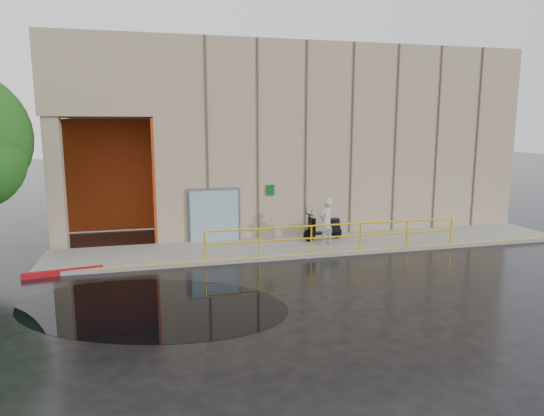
% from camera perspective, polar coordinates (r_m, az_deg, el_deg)
% --- Properties ---
extents(ground, '(120.00, 120.00, 0.00)m').
position_cam_1_polar(ground, '(13.86, -4.25, -10.10)').
color(ground, black).
rests_on(ground, ground).
extents(sidewalk, '(20.00, 3.00, 0.15)m').
position_cam_1_polar(sidewalk, '(19.00, 5.30, -4.36)').
color(sidewalk, gray).
rests_on(sidewalk, ground).
extents(building, '(20.00, 10.17, 8.00)m').
position_cam_1_polar(building, '(24.94, 2.81, 8.63)').
color(building, tan).
rests_on(building, ground).
extents(guardrail, '(9.56, 0.06, 1.03)m').
position_cam_1_polar(guardrail, '(17.72, 7.55, -3.43)').
color(guardrail, '#E0B10B').
rests_on(guardrail, sidewalk).
extents(person, '(0.78, 0.69, 1.78)m').
position_cam_1_polar(person, '(18.69, 6.39, -1.58)').
color(person, '#B2B2B7').
rests_on(person, sidewalk).
extents(scooter, '(1.76, 0.86, 1.34)m').
position_cam_1_polar(scooter, '(19.41, 6.10, -1.52)').
color(scooter, black).
rests_on(scooter, sidewalk).
extents(red_curb, '(2.40, 0.52, 0.18)m').
position_cam_1_polar(red_curb, '(16.83, -23.37, -6.96)').
color(red_curb, '#9F0A12').
rests_on(red_curb, ground).
extents(puddle, '(8.38, 6.85, 0.01)m').
position_cam_1_polar(puddle, '(13.34, -14.01, -11.17)').
color(puddle, black).
rests_on(puddle, ground).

